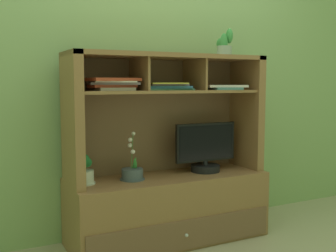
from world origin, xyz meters
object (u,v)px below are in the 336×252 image
at_px(potted_fern, 82,171).
at_px(magazine_stack_left, 112,84).
at_px(potted_orchid, 132,173).
at_px(magazine_stack_right, 166,87).
at_px(media_console, 168,186).
at_px(tv_monitor, 206,151).
at_px(potted_succulent, 224,46).
at_px(magazine_stack_centre, 223,87).

distance_m(potted_fern, magazine_stack_left, 0.60).
xyz_separation_m(potted_orchid, magazine_stack_left, (-0.13, 0.00, 0.60)).
bearing_deg(magazine_stack_right, media_console, 46.24).
distance_m(tv_monitor, potted_succulent, 0.78).
bearing_deg(magazine_stack_centre, magazine_stack_right, 173.94).
distance_m(media_console, magazine_stack_centre, 0.82).
bearing_deg(potted_fern, magazine_stack_right, -4.13).
distance_m(potted_orchid, magazine_stack_left, 0.61).
relative_size(potted_orchid, magazine_stack_right, 0.91).
distance_m(tv_monitor, magazine_stack_centre, 0.48).
distance_m(media_console, potted_succulent, 1.10).
bearing_deg(magazine_stack_centre, potted_succulent, 49.94).
relative_size(tv_monitor, magazine_stack_left, 1.39).
distance_m(potted_fern, magazine_stack_right, 0.80).
height_order(magazine_stack_left, potted_succulent, potted_succulent).
height_order(media_console, potted_orchid, media_console).
bearing_deg(potted_orchid, magazine_stack_left, 178.56).
relative_size(potted_fern, magazine_stack_right, 0.60).
relative_size(potted_orchid, magazine_stack_centre, 0.99).
bearing_deg(media_console, potted_succulent, -2.55).
bearing_deg(magazine_stack_left, tv_monitor, -0.36).
height_order(potted_orchid, magazine_stack_left, magazine_stack_left).
relative_size(magazine_stack_right, potted_succulent, 1.76).
height_order(potted_fern, magazine_stack_right, magazine_stack_right).
relative_size(tv_monitor, magazine_stack_right, 1.36).
bearing_deg(potted_succulent, media_console, 177.45).
xyz_separation_m(potted_orchid, potted_fern, (-0.33, 0.04, 0.04)).
bearing_deg(tv_monitor, magazine_stack_right, 179.84).
height_order(media_console, tv_monitor, media_console).
bearing_deg(magazine_stack_left, potted_fern, 169.09).
relative_size(magazine_stack_centre, magazine_stack_right, 0.92).
bearing_deg(magazine_stack_right, magazine_stack_centre, -6.06).
relative_size(tv_monitor, magazine_stack_centre, 1.48).
distance_m(magazine_stack_centre, potted_succulent, 0.31).
xyz_separation_m(tv_monitor, magazine_stack_centre, (0.12, -0.05, 0.46)).
bearing_deg(magazine_stack_left, magazine_stack_right, -0.53).
xyz_separation_m(media_console, tv_monitor, (0.30, -0.03, 0.23)).
height_order(potted_fern, potted_succulent, potted_succulent).
bearing_deg(magazine_stack_right, tv_monitor, -0.16).
bearing_deg(tv_monitor, potted_succulent, 1.89).
distance_m(magazine_stack_left, magazine_stack_centre, 0.83).
distance_m(media_console, potted_fern, 0.63).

